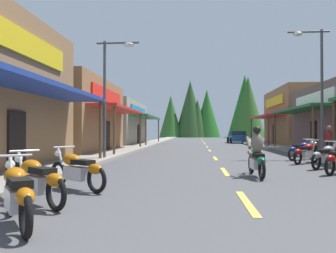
# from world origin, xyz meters

# --- Properties ---
(ground) EXTENTS (10.14, 89.03, 0.10)m
(ground) POSITION_xyz_m (0.00, 29.52, -0.05)
(ground) COLOR #4C4C4F
(sidewalk_left) EXTENTS (2.06, 89.03, 0.12)m
(sidewalk_left) POSITION_xyz_m (-6.10, 29.52, 0.06)
(sidewalk_left) COLOR gray
(sidewalk_left) RESTS_ON ground
(sidewalk_right) EXTENTS (2.06, 89.03, 0.12)m
(sidewalk_right) POSITION_xyz_m (6.10, 29.52, 0.06)
(sidewalk_right) COLOR gray
(sidewalk_right) RESTS_ON ground
(centerline_dashes) EXTENTS (0.16, 66.48, 0.01)m
(centerline_dashes) POSITION_xyz_m (0.00, 33.81, 0.01)
(centerline_dashes) COLOR #E0C64C
(centerline_dashes) RESTS_ON ground
(storefront_left_middle) EXTENTS (9.07, 10.46, 4.94)m
(storefront_left_middle) POSITION_xyz_m (-10.73, 23.78, 2.47)
(storefront_left_middle) COLOR olive
(storefront_left_middle) RESTS_ON ground
(storefront_left_far) EXTENTS (7.91, 12.25, 4.52)m
(storefront_left_far) POSITION_xyz_m (-10.14, 36.65, 2.27)
(storefront_left_far) COLOR gray
(storefront_left_far) RESTS_ON ground
(storefront_right_far) EXTENTS (10.12, 10.75, 5.71)m
(storefront_right_far) POSITION_xyz_m (11.26, 36.62, 2.86)
(storefront_right_far) COLOR olive
(storefront_right_far) RESTS_ON ground
(streetlamp_left) EXTENTS (2.11, 0.30, 5.84)m
(streetlamp_left) POSITION_xyz_m (-5.14, 17.03, 3.84)
(streetlamp_left) COLOR #474C51
(streetlamp_left) RESTS_ON ground
(streetlamp_right) EXTENTS (2.11, 0.30, 6.64)m
(streetlamp_right) POSITION_xyz_m (5.16, 18.66, 4.28)
(streetlamp_right) COLOR #474C51
(streetlamp_right) RESTS_ON ground
(motorcycle_parked_right_4) EXTENTS (1.61, 1.56, 1.04)m
(motorcycle_parked_right_4) POSITION_xyz_m (3.83, 13.76, 0.49)
(motorcycle_parked_right_4) COLOR black
(motorcycle_parked_right_4) RESTS_ON ground
(motorcycle_parked_right_5) EXTENTS (1.58, 1.59, 1.04)m
(motorcycle_parked_right_5) POSITION_xyz_m (3.75, 15.76, 0.49)
(motorcycle_parked_right_5) COLOR black
(motorcycle_parked_right_5) RESTS_ON ground
(motorcycle_parked_right_6) EXTENTS (1.74, 1.41, 1.04)m
(motorcycle_parked_right_6) POSITION_xyz_m (4.12, 17.59, 0.49)
(motorcycle_parked_right_6) COLOR black
(motorcycle_parked_right_6) RESTS_ON ground
(motorcycle_parked_left_1) EXTENTS (1.36, 1.78, 1.04)m
(motorcycle_parked_left_1) POSITION_xyz_m (-3.66, 5.51, 0.49)
(motorcycle_parked_left_1) COLOR black
(motorcycle_parked_left_1) RESTS_ON ground
(motorcycle_parked_left_2) EXTENTS (1.74, 1.40, 1.04)m
(motorcycle_parked_left_2) POSITION_xyz_m (-4.03, 6.91, 0.49)
(motorcycle_parked_left_2) COLOR black
(motorcycle_parked_left_2) RESTS_ON ground
(motorcycle_parked_left_3) EXTENTS (1.83, 1.29, 1.04)m
(motorcycle_parked_left_3) POSITION_xyz_m (-3.85, 8.62, 0.49)
(motorcycle_parked_left_3) COLOR black
(motorcycle_parked_left_3) RESTS_ON ground
(rider_cruising_lead) EXTENTS (0.60, 2.14, 1.57)m
(rider_cruising_lead) POSITION_xyz_m (0.87, 11.36, 0.66)
(rider_cruising_lead) COLOR black
(rider_cruising_lead) RESTS_ON ground
(pedestrian_browsing) EXTENTS (0.53, 0.39, 1.69)m
(pedestrian_browsing) POSITION_xyz_m (5.84, 18.77, 0.98)
(pedestrian_browsing) COLOR black
(pedestrian_browsing) RESTS_ON ground
(parked_car_curbside) EXTENTS (2.13, 4.34, 1.40)m
(parked_car_curbside) POSITION_xyz_m (3.87, 41.03, 0.69)
(parked_car_curbside) COLOR #1E4C8C
(parked_car_curbside) RESTS_ON ground
(treeline_backdrop) EXTENTS (22.93, 10.09, 13.72)m
(treeline_backdrop) POSITION_xyz_m (4.83, 76.18, 6.04)
(treeline_backdrop) COLOR #256A23
(treeline_backdrop) RESTS_ON ground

